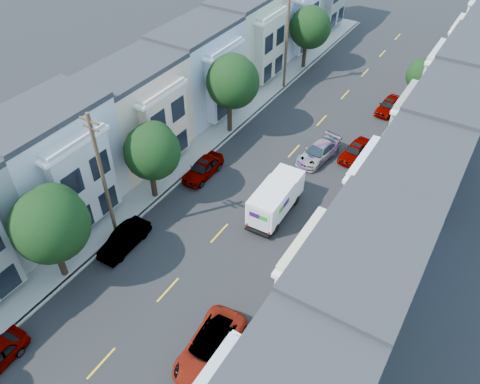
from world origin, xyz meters
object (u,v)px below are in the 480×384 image
Objects in this scene: utility_pole_far at (287,42)px; parked_right_b at (210,347)px; tree_d at (232,82)px; parked_left_c at (124,240)px; fedex_truck at (276,198)px; tree_b at (49,225)px; tree_c at (151,152)px; lead_sedan at (318,152)px; parked_left_d at (203,168)px; parked_right_c at (355,151)px; tree_far_r at (420,76)px; tree_e at (309,28)px; utility_pole_near at (103,179)px; parked_right_d at (389,106)px.

utility_pole_far is 1.88× the size of parked_right_b.
tree_d is 1.81× the size of parked_left_c.
tree_b is at bearing -126.56° from fedex_truck.
utility_pole_far is at bearing 113.81° from fedex_truck.
tree_c is 14.73m from lead_sedan.
parked_left_d is 1.07× the size of parked_right_c.
tree_far_r is 0.96× the size of fedex_truck.
parked_left_d reaches higher than parked_left_c.
tree_e reaches higher than parked_left_c.
utility_pole_far is at bearing 89.99° from tree_c.
lead_sedan is at bearing 61.95° from utility_pole_near.
utility_pole_far is at bearing -170.96° from tree_far_r.
utility_pole_near reaches higher than lead_sedan.
parked_right_b is (-1.99, -32.40, -3.20)m from tree_far_r.
parked_right_d is at bearing 63.36° from tree_c.
lead_sedan is (-4.62, -12.02, -3.23)m from tree_far_r.
tree_d is at bearing 90.00° from tree_c.
tree_c is 10.98m from tree_d.
tree_c is (-0.00, 9.30, -0.34)m from tree_b.
fedex_truck is (8.69, 3.30, -2.96)m from tree_c.
fedex_truck is 1.06× the size of parked_right_b.
tree_d reaches higher than parked_right_b.
tree_c is at bearing -112.80° from parked_right_d.
tree_d is 1.43× the size of parked_right_b.
parked_left_d is at bearing 121.29° from parked_right_b.
parked_left_c is at bearing -22.37° from utility_pole_near.
tree_b is at bearing -105.66° from parked_right_d.
parked_left_c is at bearing -87.49° from tree_e.
lead_sedan is at bearing -138.57° from parked_right_c.
tree_c is at bearing 90.00° from tree_b.
tree_b is at bearing -90.02° from utility_pole_near.
utility_pole_far reaches higher than tree_c.
tree_d is (-0.00, 20.26, 0.41)m from tree_b.
utility_pole_near is at bearing -89.99° from tree_d.
tree_e is at bearing 90.00° from tree_d.
tree_d is 12.30m from parked_right_c.
tree_c is at bearing -90.00° from tree_d.
utility_pole_far reaches higher than tree_e.
tree_far_r reaches higher than parked_right_d.
tree_b reaches higher than parked_left_c.
parked_left_d is 20.60m from parked_right_d.
tree_far_r is 3.96m from parked_right_d.
tree_e is 13.64m from tree_far_r.
utility_pole_far is at bearing 90.00° from tree_b.
parked_right_c is at bearing 41.92° from parked_left_d.
tree_d is 8.21m from parked_left_d.
utility_pole_far reaches higher than tree_b.
parked_right_d is (2.51, 19.02, -0.82)m from fedex_truck.
tree_b is 15.66m from fedex_truck.
tree_c is 5.79m from parked_left_d.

